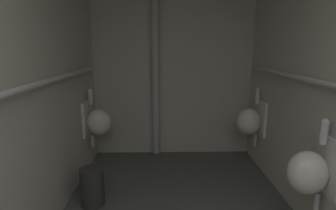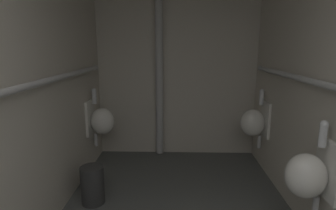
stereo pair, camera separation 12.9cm
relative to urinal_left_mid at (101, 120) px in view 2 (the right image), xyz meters
name	(u,v)px [view 2 (the right image)]	position (x,y,z in m)	size (l,w,h in m)	color
wall_left	(14,75)	(-0.18, -1.46, 0.73)	(0.06, 4.08, 2.73)	beige
wall_back	(177,60)	(0.97, 0.55, 0.73)	(2.35, 0.06, 2.73)	beige
urinal_left_mid	(101,120)	(0.00, 0.00, 0.00)	(0.32, 0.30, 0.76)	silver
urinal_right_mid	(309,174)	(1.94, -1.44, 0.00)	(0.32, 0.30, 0.76)	silver
urinal_right_far	(254,122)	(1.94, -0.01, 0.00)	(0.32, 0.30, 0.76)	silver
supply_pipe_left	(28,86)	(-0.09, -1.46, 0.65)	(0.06, 3.39, 0.06)	#B2B2B2
supply_pipe_right	(332,87)	(2.02, -1.44, 0.65)	(0.06, 3.32, 0.06)	#B2B2B2
standpipe_back_wall	(159,60)	(0.72, 0.44, 0.73)	(0.10, 0.10, 2.68)	#B2B2B2
waste_bin	(93,185)	(0.12, -0.84, -0.44)	(0.23, 0.23, 0.39)	#2D2D2D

